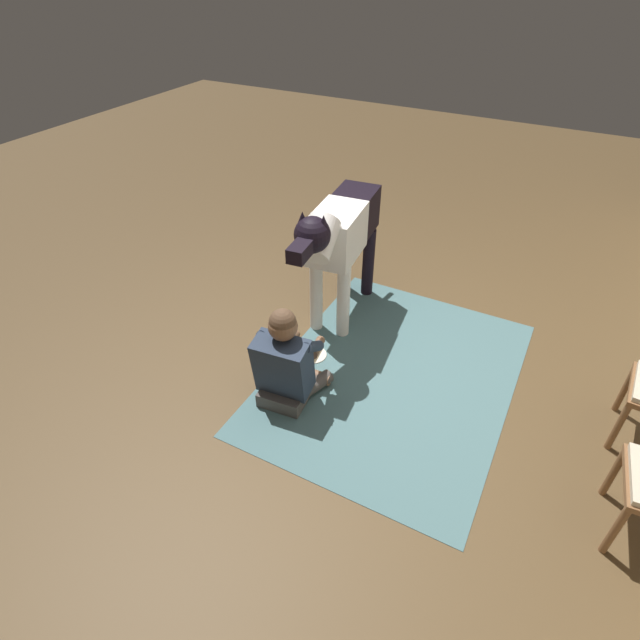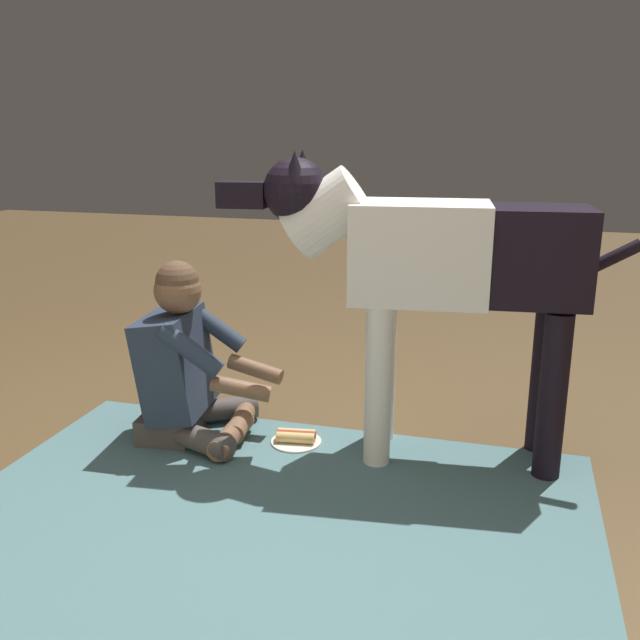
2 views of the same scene
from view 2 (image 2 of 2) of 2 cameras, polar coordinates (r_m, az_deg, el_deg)
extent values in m
plane|color=brown|center=(2.93, -1.29, -12.80)|extent=(15.23, 15.23, 0.00)
cube|color=slate|center=(2.61, -4.91, -16.59)|extent=(2.39, 1.80, 0.01)
cube|color=#4D4744|center=(3.35, -11.99, -8.18)|extent=(0.28, 0.36, 0.12)
cylinder|color=#4D4744|center=(3.43, -8.54, -7.33)|extent=(0.40, 0.30, 0.11)
cylinder|color=brown|center=(3.32, -6.42, -8.10)|extent=(0.16, 0.37, 0.09)
cylinder|color=#4D4744|center=(3.16, -10.29, -9.48)|extent=(0.41, 0.23, 0.11)
cylinder|color=brown|center=(3.18, -7.27, -9.31)|extent=(0.10, 0.36, 0.09)
cube|color=#283549|center=(3.23, -11.78, -3.51)|extent=(0.32, 0.43, 0.49)
cylinder|color=#283549|center=(3.30, -8.55, -0.61)|extent=(0.30, 0.11, 0.24)
cylinder|color=brown|center=(3.26, -5.33, -4.04)|extent=(0.27, 0.08, 0.12)
cylinder|color=#283549|center=(2.99, -10.61, -2.47)|extent=(0.30, 0.11, 0.24)
cylinder|color=brown|center=(3.03, -6.55, -5.61)|extent=(0.28, 0.14, 0.12)
sphere|color=brown|center=(3.13, -11.61, 2.39)|extent=(0.21, 0.21, 0.21)
sphere|color=brown|center=(3.12, -11.65, 3.05)|extent=(0.19, 0.19, 0.19)
cylinder|color=white|center=(2.91, 4.79, -5.47)|extent=(0.11, 0.11, 0.70)
cylinder|color=white|center=(3.15, 5.20, -3.83)|extent=(0.11, 0.11, 0.70)
cylinder|color=black|center=(2.94, 18.56, -6.03)|extent=(0.11, 0.11, 0.70)
cylinder|color=black|center=(3.17, 17.91, -4.37)|extent=(0.11, 0.11, 0.70)
cube|color=white|center=(2.88, 8.20, 5.56)|extent=(0.59, 0.41, 0.40)
cube|color=black|center=(2.90, 16.63, 5.14)|extent=(0.51, 0.39, 0.38)
cylinder|color=white|center=(2.89, 0.55, 8.79)|extent=(0.43, 0.29, 0.39)
sphere|color=black|center=(2.90, -2.01, 10.60)|extent=(0.27, 0.27, 0.27)
cube|color=black|center=(2.96, -6.35, 10.22)|extent=(0.21, 0.14, 0.11)
cone|color=black|center=(2.81, -2.09, 12.50)|extent=(0.10, 0.10, 0.12)
cone|color=black|center=(2.97, -1.44, 12.67)|extent=(0.10, 0.10, 0.12)
cylinder|color=black|center=(2.95, 21.55, 4.07)|extent=(0.36, 0.09, 0.23)
cylinder|color=silver|center=(3.21, -1.97, -9.97)|extent=(0.23, 0.23, 0.01)
cylinder|color=#E2B96E|center=(3.22, -1.91, -9.32)|extent=(0.18, 0.07, 0.05)
cylinder|color=#E2B96E|center=(3.18, -2.04, -9.65)|extent=(0.18, 0.07, 0.05)
cylinder|color=#973F2B|center=(3.19, -1.98, -9.37)|extent=(0.18, 0.06, 0.04)
camera|label=1|loc=(4.16, -63.08, 28.37)|focal=28.47mm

